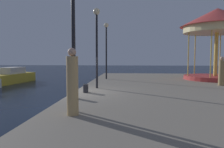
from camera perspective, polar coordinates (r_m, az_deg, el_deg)
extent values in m
plane|color=black|center=(10.90, -10.03, -8.81)|extent=(120.00, 120.00, 0.00)
cube|color=gray|center=(11.19, 25.18, -6.72)|extent=(13.26, 25.68, 0.80)
cube|color=gold|center=(23.25, -25.55, -1.05)|extent=(2.82, 5.52, 0.92)
cube|color=beige|center=(23.39, -25.24, 0.88)|extent=(1.79, 2.50, 0.62)
cube|color=#4C6070|center=(24.32, -23.59, 1.34)|extent=(1.28, 0.27, 0.28)
cylinder|color=#B23333|center=(18.20, 25.94, -0.88)|extent=(4.62, 4.62, 0.30)
cylinder|color=gold|center=(18.14, 26.13, 4.74)|extent=(0.28, 0.28, 3.27)
cylinder|color=#F2E099|center=(18.26, 26.33, 10.67)|extent=(4.88, 4.88, 0.50)
cone|color=#C63D38|center=(18.39, 26.43, 13.51)|extent=(5.42, 5.42, 1.34)
cylinder|color=gold|center=(20.18, 26.99, 4.63)|extent=(0.08, 0.08, 3.27)
cylinder|color=gold|center=(19.49, 21.36, 4.83)|extent=(0.08, 0.08, 3.27)
cylinder|color=gold|center=(17.49, 19.82, 4.96)|extent=(0.08, 0.08, 3.27)
cylinder|color=gold|center=(16.10, 25.05, 4.89)|extent=(0.08, 0.08, 3.27)
cylinder|color=black|center=(6.64, -10.27, 5.45)|extent=(0.12, 0.12, 3.61)
cylinder|color=black|center=(11.69, -4.11, 5.93)|extent=(0.12, 0.12, 3.99)
sphere|color=#F9E5B2|center=(11.95, -4.17, 16.41)|extent=(0.36, 0.36, 0.36)
cylinder|color=black|center=(16.79, -1.54, 5.54)|extent=(0.12, 0.12, 4.04)
sphere|color=#F9E5B2|center=(16.98, -1.55, 12.99)|extent=(0.36, 0.36, 0.36)
cylinder|color=#2D2D33|center=(8.87, -9.77, -5.24)|extent=(0.24, 0.24, 0.40)
cylinder|color=#2D2D33|center=(10.29, -7.12, -3.89)|extent=(0.24, 0.24, 0.40)
cylinder|color=#2D2D33|center=(10.41, -7.04, -3.79)|extent=(0.24, 0.24, 0.40)
cylinder|color=#937A4C|center=(14.43, 27.32, 0.24)|extent=(0.34, 0.34, 1.52)
sphere|color=tan|center=(14.41, 27.44, 3.73)|extent=(0.24, 0.24, 0.24)
cylinder|color=tan|center=(6.27, -10.57, -3.15)|extent=(0.34, 0.34, 1.72)
sphere|color=tan|center=(6.22, -10.70, 5.82)|extent=(0.24, 0.24, 0.24)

